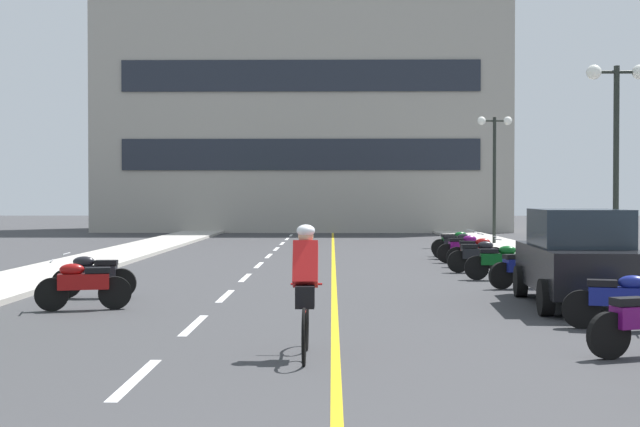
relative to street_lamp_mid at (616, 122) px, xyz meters
The scene contains 30 objects.
ground_plane 8.93m from the street_lamp_mid, 151.67° to the left, with size 140.00×140.00×0.00m, color #38383A.
curb_left 16.28m from the street_lamp_mid, 154.48° to the left, with size 2.40×72.00×0.12m, color #B7B2A8.
curb_right 7.81m from the street_lamp_mid, 89.04° to the left, with size 2.40×72.00×0.12m, color #B7B2A8.
lane_dash_1 14.92m from the street_lamp_mid, 129.10° to the right, with size 0.14×2.20×0.01m, color silver.
lane_dash_2 12.21m from the street_lamp_mid, 141.68° to the right, with size 0.14×2.20×0.01m, color silver.
lane_dash_3 10.37m from the street_lamp_mid, 160.71° to the right, with size 0.14×2.20×0.01m, color silver.
lane_dash_4 9.91m from the street_lamp_mid, behind, with size 0.14×2.20×0.01m, color silver.
lane_dash_5 10.99m from the street_lamp_mid, 152.05° to the left, with size 0.14×2.20×0.01m, color silver.
lane_dash_6 13.24m from the street_lamp_mid, 135.85° to the left, with size 0.14×2.20×0.01m, color silver.
lane_dash_7 16.18m from the street_lamp_mid, 125.32° to the left, with size 0.14×2.20×0.01m, color silver.
lane_dash_8 19.50m from the street_lamp_mid, 118.38° to the left, with size 0.14×2.20×0.01m, color silver.
lane_dash_9 23.04m from the street_lamp_mid, 113.58° to the left, with size 0.14×2.20×0.01m, color silver.
lane_dash_10 26.71m from the street_lamp_mid, 110.11° to the left, with size 0.14×2.20×0.01m, color silver.
lane_dash_11 30.46m from the street_lamp_mid, 107.50° to the left, with size 0.14×2.20×0.01m, color silver.
centre_line_yellow 10.40m from the street_lamp_mid, 135.07° to the left, with size 0.12×66.00×0.01m, color gold.
office_building 33.72m from the street_lamp_mid, 105.00° to the left, with size 24.38×9.25×14.96m.
street_lamp_mid is the anchor object (origin of this frame).
street_lamp_far 15.11m from the street_lamp_mid, 90.20° to the left, with size 1.46×0.36×5.32m.
parked_car_near 5.99m from the street_lamp_mid, 115.72° to the right, with size 2.14×4.30×1.82m.
motorcycle_3 8.67m from the street_lamp_mid, 107.95° to the right, with size 1.67×0.70×0.92m.
motorcycle_4 13.06m from the street_lamp_mid, 154.56° to the right, with size 1.67×0.69×0.92m.
motorcycle_5 12.71m from the street_lamp_mid, 163.02° to the right, with size 1.70×0.60×0.92m.
motorcycle_6 4.56m from the street_lamp_mid, 148.07° to the right, with size 1.65×0.77×0.92m.
motorcycle_7 4.38m from the street_lamp_mid, behind, with size 1.70×0.60×0.92m.
motorcycle_8 5.06m from the street_lamp_mid, 140.66° to the left, with size 1.70×0.60×0.92m.
motorcycle_9 5.94m from the street_lamp_mid, 123.46° to the left, with size 1.70×0.60×0.92m.
motorcycle_10 7.29m from the street_lamp_mid, 115.40° to the left, with size 1.69×0.60×0.92m.
motorcycle_11 8.44m from the street_lamp_mid, 110.65° to the left, with size 1.65×0.76×0.92m.
motorcycle_12 9.74m from the street_lamp_mid, 106.60° to the left, with size 1.69×0.63×0.92m.
cyclist_rider 12.56m from the street_lamp_mid, 126.30° to the right, with size 0.42×1.77×1.71m.
Camera 1 is at (0.20, -3.45, 2.04)m, focal length 47.63 mm.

